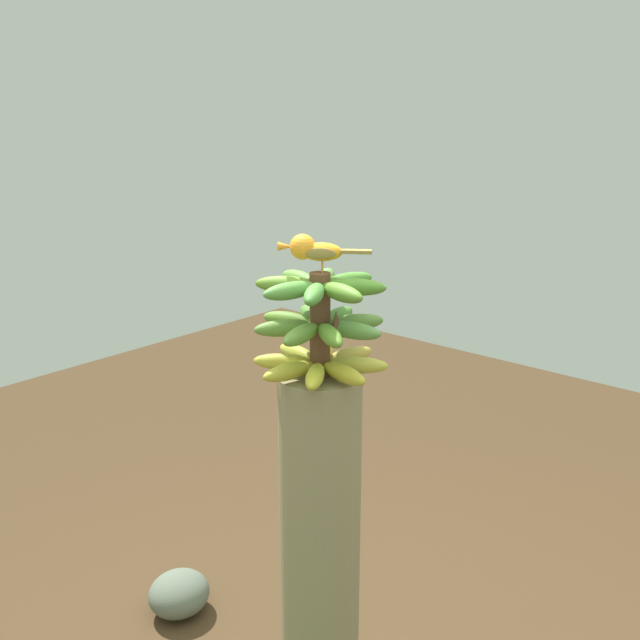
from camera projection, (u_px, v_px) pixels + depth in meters
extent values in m
cylinder|color=#847A56|center=(320.00, 620.00, 1.95)|extent=(0.20, 0.20, 1.36)
cylinder|color=brown|center=(320.00, 325.00, 1.73)|extent=(0.05, 0.05, 0.25)
ellipsoid|color=gold|center=(283.00, 362.00, 1.76)|extent=(0.11, 0.14, 0.04)
ellipsoid|color=#ABA52E|center=(289.00, 371.00, 1.70)|extent=(0.15, 0.07, 0.04)
ellipsoid|color=gold|center=(315.00, 376.00, 1.67)|extent=(0.14, 0.11, 0.04)
ellipsoid|color=#ADA42C|center=(344.00, 374.00, 1.68)|extent=(0.07, 0.15, 0.04)
ellipsoid|color=gold|center=(357.00, 365.00, 1.74)|extent=(0.11, 0.14, 0.04)
ellipsoid|color=#B09E39|center=(349.00, 356.00, 1.80)|extent=(0.15, 0.07, 0.04)
ellipsoid|color=gold|center=(324.00, 352.00, 1.84)|extent=(0.14, 0.11, 0.04)
ellipsoid|color=#ACAD34|center=(298.00, 354.00, 1.82)|extent=(0.07, 0.15, 0.04)
ellipsoid|color=#5B862D|center=(289.00, 320.00, 1.77)|extent=(0.07, 0.15, 0.04)
ellipsoid|color=#578130|center=(285.00, 328.00, 1.70)|extent=(0.14, 0.11, 0.04)
ellipsoid|color=#5A8931|center=(301.00, 334.00, 1.66)|extent=(0.15, 0.07, 0.04)
ellipsoid|color=#57862A|center=(330.00, 336.00, 1.65)|extent=(0.11, 0.14, 0.04)
ellipsoid|color=#54853B|center=(352.00, 330.00, 1.69)|extent=(0.07, 0.15, 0.04)
ellipsoid|color=#547F32|center=(355.00, 322.00, 1.75)|extent=(0.14, 0.11, 0.04)
ellipsoid|color=#4B8232|center=(337.00, 317.00, 1.80)|extent=(0.15, 0.07, 0.04)
ellipsoid|color=#4D7F30|center=(311.00, 316.00, 1.80)|extent=(0.11, 0.14, 0.04)
ellipsoid|color=#4B8C38|center=(314.00, 294.00, 1.62)|extent=(0.14, 0.11, 0.04)
ellipsoid|color=#548329|center=(341.00, 293.00, 1.64)|extent=(0.07, 0.15, 0.04)
ellipsoid|color=#4C8729|center=(355.00, 287.00, 1.69)|extent=(0.11, 0.14, 0.04)
ellipsoid|color=#4B8C2F|center=(348.00, 281.00, 1.74)|extent=(0.15, 0.07, 0.04)
ellipsoid|color=#57813D|center=(325.00, 278.00, 1.78)|extent=(0.14, 0.11, 0.04)
ellipsoid|color=#578835|center=(300.00, 279.00, 1.76)|extent=(0.07, 0.15, 0.04)
ellipsoid|color=olive|center=(286.00, 284.00, 1.71)|extent=(0.11, 0.14, 0.04)
ellipsoid|color=#528E3A|center=(291.00, 291.00, 1.65)|extent=(0.15, 0.07, 0.04)
cone|color=brown|center=(336.00, 324.00, 1.69)|extent=(0.04, 0.04, 0.06)
cylinder|color=#C68933|center=(322.00, 265.00, 1.72)|extent=(0.01, 0.00, 0.02)
cylinder|color=#C68933|center=(321.00, 267.00, 1.70)|extent=(0.01, 0.00, 0.02)
ellipsoid|color=orange|center=(322.00, 252.00, 1.70)|extent=(0.09, 0.10, 0.04)
ellipsoid|color=olive|center=(325.00, 250.00, 1.72)|extent=(0.05, 0.06, 0.03)
ellipsoid|color=olive|center=(323.00, 254.00, 1.68)|extent=(0.05, 0.06, 0.03)
cube|color=olive|center=(356.00, 252.00, 1.69)|extent=(0.06, 0.07, 0.01)
sphere|color=orange|center=(303.00, 247.00, 1.70)|extent=(0.06, 0.06, 0.06)
sphere|color=black|center=(298.00, 247.00, 1.68)|extent=(0.01, 0.01, 0.01)
cone|color=orange|center=(286.00, 246.00, 1.71)|extent=(0.04, 0.04, 0.02)
ellipsoid|color=#5B6656|center=(179.00, 594.00, 3.00)|extent=(0.27, 0.25, 0.17)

